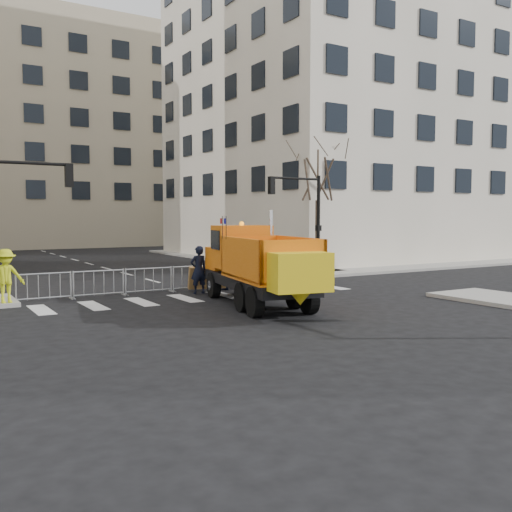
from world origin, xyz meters
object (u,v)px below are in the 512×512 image
cop_a (199,270)px  newspaper_box (280,268)px  cop_b (226,268)px  cop_c (243,268)px  plow_truck (259,263)px  worker (6,276)px

cop_a → newspaper_box: (5.09, 1.57, -0.30)m
cop_a → cop_b: (1.58, 0.52, -0.06)m
cop_a → cop_c: bearing=-169.3°
plow_truck → newspaper_box: (4.64, 5.70, -0.84)m
cop_c → worker: 9.84m
cop_a → worker: bearing=-3.7°
plow_truck → cop_b: (1.12, 4.64, -0.60)m
cop_a → worker: (-7.40, 0.32, 0.11)m
cop_a → cop_c: (2.44, 0.52, -0.08)m
worker → plow_truck: bearing=-34.9°
cop_b → newspaper_box: size_ratio=1.71×
cop_a → cop_b: 1.66m
cop_b → cop_c: 0.86m
plow_truck → worker: bearing=71.2°
plow_truck → worker: size_ratio=4.79×
plow_truck → cop_c: plow_truck is taller
cop_c → worker: size_ratio=0.96×
plow_truck → cop_c: size_ratio=5.01×
plow_truck → cop_b: size_ratio=4.91×
worker → newspaper_box: bearing=0.3°
cop_c → plow_truck: bearing=26.3°
plow_truck → cop_c: (1.98, 4.64, -0.62)m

